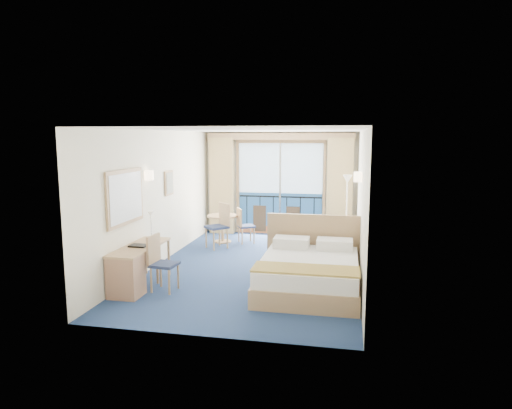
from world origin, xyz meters
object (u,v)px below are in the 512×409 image
Objects in this scene: desk_chair at (160,259)px; table_chair_a at (243,223)px; nightstand at (348,256)px; table_chair_b at (220,223)px; floor_lamp at (347,192)px; bed at (310,272)px; desk at (129,271)px; armchair at (336,232)px; round_table at (223,222)px.

table_chair_a is (0.59, 3.65, -0.05)m from desk_chair.
nightstand is 0.47× the size of table_chair_b.
floor_lamp is 1.96× the size of table_chair_a.
bed is 1.55m from nightstand.
bed is 3.65m from table_chair_a.
desk is 1.46× the size of table_chair_b.
nightstand is 0.52× the size of desk_chair.
armchair is 2.76m from round_table.
armchair reaches higher than nightstand.
floor_lamp is 3.08m from round_table.
desk is 0.52m from desk_chair.
desk_chair is at bearing 34.47° from armchair.
bed is 2.53m from desk_chair.
floor_lamp is 1.79× the size of desk_chair.
nightstand is 3.05m from table_chair_a.
nightstand is 1.97m from armchair.
desk is 3.96m from round_table.
nightstand is at bearing -153.35° from table_chair_a.
desk reaches higher than nightstand.
bed is at bearing 64.52° from armchair.
table_chair_b reaches higher than desk.
floor_lamp is 1.12× the size of desk.
armchair is 0.99m from floor_lamp.
floor_lamp reaches higher than nightstand.
nightstand is 3.18m from table_chair_b.
round_table is 0.86× the size of table_chair_a.
armchair is 0.42× the size of floor_lamp.
table_chair_b is (-0.43, -0.55, 0.10)m from table_chair_a.
desk is at bearing -97.14° from round_table.
nightstand is 0.66× the size of round_table.
floor_lamp reaches higher than armchair.
bed is at bearing -72.76° from desk_chair.
armchair is 2.77m from table_chair_b.
round_table is (-2.97, -0.17, -0.78)m from floor_lamp.
armchair is at bearing 98.44° from nightstand.
floor_lamp is at bearing -33.24° from desk_chair.
armchair is at bearing -30.62° from desk_chair.
table_chair_a reaches higher than round_table.
nightstand is at bearing 78.82° from armchair.
nightstand is 0.29× the size of floor_lamp.
armchair is 2.24m from table_chair_a.
table_chair_b reaches higher than round_table.
floor_lamp is at bearing -114.89° from table_chair_a.
bed is 3.49m from floor_lamp.
table_chair_b is (0.16, 3.10, 0.05)m from desk_chair.
bed is 3.95m from round_table.
desk is 1.60× the size of desk_chair.
table_chair_a is (-2.22, -0.23, 0.16)m from armchair.
nightstand is at bearing 32.06° from desk.
desk_chair is 3.65m from round_table.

